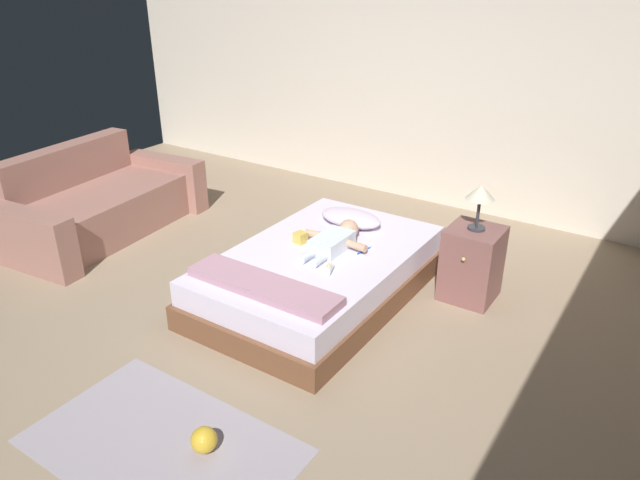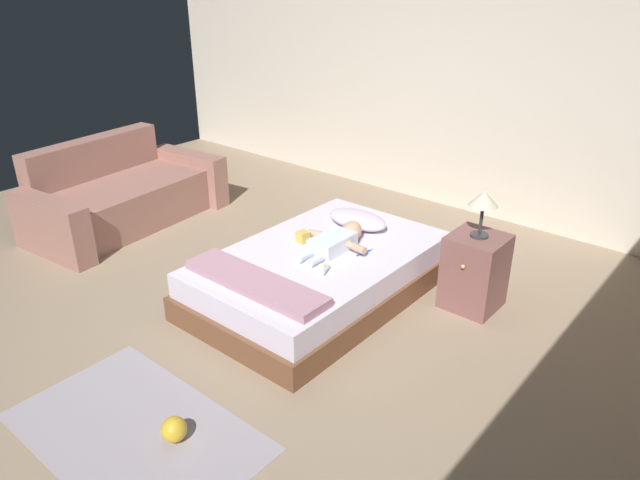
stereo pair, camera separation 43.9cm
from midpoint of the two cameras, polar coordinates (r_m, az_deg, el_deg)
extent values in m
plane|color=gray|center=(4.37, -10.48, -7.79)|extent=(8.00, 8.00, 0.00)
cube|color=silver|center=(6.24, 8.37, 15.75)|extent=(8.00, 0.12, 2.69)
cube|color=brown|center=(4.57, -2.76, -4.40)|extent=(1.25, 2.00, 0.19)
cube|color=silver|center=(4.48, -2.81, -2.31)|extent=(1.20, 1.92, 0.19)
ellipsoid|color=silver|center=(4.87, 0.43, 2.11)|extent=(0.54, 0.30, 0.12)
cube|color=silver|center=(4.45, -1.66, -0.31)|extent=(0.21, 0.36, 0.12)
sphere|color=tan|center=(4.62, 0.09, 1.01)|extent=(0.15, 0.15, 0.15)
cylinder|color=tan|center=(4.58, -3.14, 0.49)|extent=(0.18, 0.09, 0.06)
cylinder|color=tan|center=(4.39, 0.70, -0.62)|extent=(0.17, 0.07, 0.06)
cylinder|color=silver|center=(4.30, -4.17, -1.65)|extent=(0.06, 0.16, 0.06)
cylinder|color=silver|center=(4.25, -3.02, -2.02)|extent=(0.06, 0.16, 0.06)
cube|color=blue|center=(4.44, 1.46, -1.10)|extent=(0.03, 0.15, 0.01)
cube|color=white|center=(4.48, 2.09, -0.64)|extent=(0.02, 0.03, 0.01)
cube|color=#9E6D61|center=(5.99, -21.97, 2.42)|extent=(0.88, 1.54, 0.42)
cube|color=#9E6D61|center=(6.28, -25.06, 4.72)|extent=(0.35, 1.49, 0.80)
cube|color=#9E6D61|center=(5.52, -28.40, -0.13)|extent=(0.94, 0.30, 0.53)
cube|color=#9E6D61|center=(6.50, -16.64, 5.48)|extent=(0.94, 0.30, 0.53)
cube|color=#81524E|center=(4.55, 11.89, -2.32)|extent=(0.39, 0.39, 0.57)
sphere|color=tan|center=(4.32, 10.96, -1.92)|extent=(0.03, 0.03, 0.03)
cylinder|color=#333338|center=(4.42, 12.23, 1.09)|extent=(0.13, 0.13, 0.02)
cylinder|color=#333338|center=(4.37, 12.37, 2.52)|extent=(0.02, 0.02, 0.22)
cone|color=beige|center=(4.31, 12.57, 4.53)|extent=(0.21, 0.21, 0.11)
cube|color=#A298A3|center=(3.50, -18.77, -18.51)|extent=(1.46, 0.89, 0.01)
sphere|color=gold|center=(3.36, -15.11, -18.38)|extent=(0.14, 0.14, 0.14)
cube|color=#B38395|center=(3.96, -8.72, -4.51)|extent=(1.13, 0.28, 0.06)
cube|color=gold|center=(4.57, -4.68, 0.16)|extent=(0.10, 0.10, 0.09)
cylinder|color=white|center=(4.14, -2.16, -2.89)|extent=(0.08, 0.12, 0.05)
cone|color=#EFB473|center=(4.12, -2.17, -2.44)|extent=(0.04, 0.04, 0.02)
camera|label=1|loc=(0.22, -92.86, -1.35)|focal=32.95mm
camera|label=2|loc=(0.22, 87.14, 1.35)|focal=32.95mm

